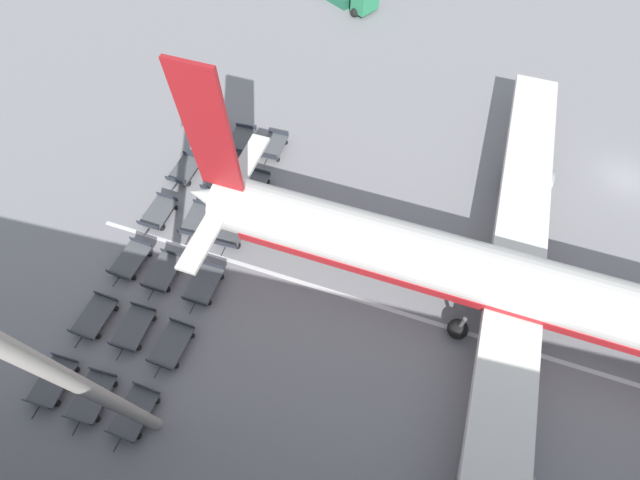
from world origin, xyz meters
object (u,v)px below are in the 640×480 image
baggage_dolly_row_near_col_d (131,260)px  airplane (537,291)px  baggage_dolly_row_mid_a_col_d (164,272)px  baggage_dolly_row_mid_b_col_f (135,413)px  baggage_dolly_row_mid_b_col_b (253,186)px  baggage_dolly_row_near_col_a (210,132)px  baggage_dolly_row_mid_a_col_f (92,397)px  baggage_dolly_row_mid_b_col_a (273,146)px  baggage_dolly_row_mid_a_col_a (240,140)px  apron_light_mast (41,365)px  baggage_dolly_row_mid_a_col_b (219,178)px  baggage_dolly_row_mid_b_col_e (172,345)px  baggage_dolly_row_near_col_b (185,170)px  baggage_dolly_row_near_col_e (95,317)px  baggage_dolly_row_mid_b_col_c (233,231)px  baggage_dolly_row_near_col_f (53,382)px  baggage_dolly_row_mid_b_col_d (204,284)px  baggage_dolly_row_near_col_c (159,213)px  baggage_dolly_row_mid_a_col_e (134,328)px  baggage_dolly_row_mid_a_col_c (197,220)px

baggage_dolly_row_near_col_d → airplane: bearing=96.4°
baggage_dolly_row_mid_a_col_d → baggage_dolly_row_mid_b_col_f: (8.47, 2.23, 0.00)m
baggage_dolly_row_mid_b_col_b → baggage_dolly_row_near_col_a: bearing=-130.3°
baggage_dolly_row_mid_a_col_d → baggage_dolly_row_mid_a_col_f: same height
baggage_dolly_row_near_col_d → baggage_dolly_row_mid_b_col_a: (-12.33, 6.14, 0.00)m
baggage_dolly_row_mid_a_col_a → apron_light_mast: 24.25m
baggage_dolly_row_mid_a_col_b → baggage_dolly_row_mid_b_col_e: same height
baggage_dolly_row_near_col_a → baggage_dolly_row_near_col_b: 4.30m
baggage_dolly_row_near_col_e → baggage_dolly_row_mid_b_col_c: bearing=143.3°
baggage_dolly_row_near_col_b → baggage_dolly_row_mid_a_col_d: 8.88m
baggage_dolly_row_mid_b_col_a → baggage_dolly_row_mid_b_col_c: 8.43m
baggage_dolly_row_mid_b_col_b → baggage_dolly_row_mid_b_col_c: size_ratio=1.01×
baggage_dolly_row_near_col_f → baggage_dolly_row_mid_a_col_a: size_ratio=1.00×
baggage_dolly_row_mid_b_col_c → apron_light_mast: (12.90, 0.24, 11.20)m
baggage_dolly_row_near_col_d → baggage_dolly_row_mid_b_col_f: same height
baggage_dolly_row_near_col_e → baggage_dolly_row_mid_b_col_e: (0.49, 5.41, 0.00)m
baggage_dolly_row_mid_a_col_b → baggage_dolly_row_mid_b_col_c: (4.24, 2.64, 0.00)m
baggage_dolly_row_near_col_f → baggage_dolly_row_mid_a_col_b: bearing=167.3°
baggage_dolly_row_mid_b_col_a → baggage_dolly_row_near_col_b: bearing=-55.4°
baggage_dolly_row_near_col_a → baggage_dolly_row_mid_b_col_f: (21.35, 4.14, 0.00)m
baggage_dolly_row_mid_b_col_d → baggage_dolly_row_mid_a_col_a: bearing=-170.6°
baggage_dolly_row_near_col_c → baggage_dolly_row_mid_b_col_b: same height
baggage_dolly_row_mid_b_col_d → baggage_dolly_row_near_col_a: bearing=-159.6°
baggage_dolly_row_near_col_a → apron_light_mast: size_ratio=0.17×
baggage_dolly_row_mid_a_col_e → airplane: bearing=107.3°
baggage_dolly_row_mid_b_col_e → baggage_dolly_row_mid_b_col_f: 4.07m
airplane → baggage_dolly_row_mid_a_col_a: bearing=-113.3°
baggage_dolly_row_near_col_f → baggage_dolly_row_near_col_b: bearing=177.1°
baggage_dolly_row_near_col_b → baggage_dolly_row_mid_a_col_d: size_ratio=1.01×
baggage_dolly_row_mid_a_col_c → baggage_dolly_row_mid_b_col_a: 8.75m
baggage_dolly_row_near_col_b → baggage_dolly_row_mid_b_col_f: (17.07, 4.46, 0.00)m
baggage_dolly_row_mid_a_col_c → baggage_dolly_row_mid_a_col_d: (4.43, -0.53, 0.00)m
baggage_dolly_row_near_col_c → baggage_dolly_row_mid_a_col_e: size_ratio=1.01×
baggage_dolly_row_mid_b_col_f → apron_light_mast: apron_light_mast is taller
baggage_dolly_row_near_col_a → baggage_dolly_row_near_col_b: same height
baggage_dolly_row_mid_a_col_b → apron_light_mast: apron_light_mast is taller
baggage_dolly_row_mid_a_col_a → baggage_dolly_row_mid_b_col_b: size_ratio=0.99×
baggage_dolly_row_mid_a_col_e → baggage_dolly_row_mid_b_col_b: 12.87m
baggage_dolly_row_mid_b_col_d → apron_light_mast: bearing=3.8°
baggage_dolly_row_mid_a_col_a → apron_light_mast: size_ratio=0.17×
baggage_dolly_row_near_col_e → baggage_dolly_row_mid_a_col_f: 4.93m
baggage_dolly_row_mid_b_col_a → baggage_dolly_row_mid_a_col_f: bearing=-11.1°
baggage_dolly_row_near_col_a → baggage_dolly_row_mid_a_col_c: (8.45, 2.45, 0.00)m
baggage_dolly_row_mid_b_col_c → baggage_dolly_row_mid_b_col_e: size_ratio=0.99×
baggage_dolly_row_mid_a_col_a → baggage_dolly_row_mid_b_col_f: size_ratio=0.98×
apron_light_mast → baggage_dolly_row_near_col_e: bearing=-127.0°
baggage_dolly_row_near_col_a → baggage_dolly_row_near_col_c: size_ratio=0.99×
baggage_dolly_row_near_col_f → baggage_dolly_row_mid_a_col_f: 2.60m
baggage_dolly_row_near_col_b → baggage_dolly_row_mid_a_col_c: bearing=33.6°
baggage_dolly_row_near_col_a → baggage_dolly_row_mid_a_col_b: 5.12m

